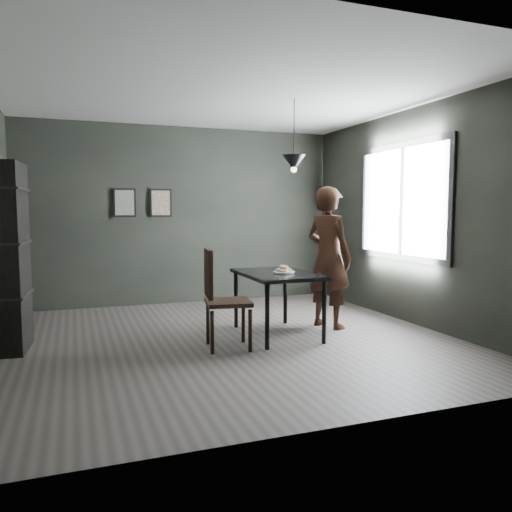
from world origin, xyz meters
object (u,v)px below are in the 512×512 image
object	(u,v)px
woman	(329,257)
pendant_lamp	(294,163)
cafe_table	(277,279)
white_plate	(284,273)
shelf_unit	(6,258)
wood_chair	(219,292)

from	to	relation	value
woman	pendant_lamp	bearing A→B (deg)	72.99
woman	cafe_table	bearing A→B (deg)	78.31
white_plate	pendant_lamp	world-z (taller)	pendant_lamp
white_plate	shelf_unit	distance (m)	3.01
cafe_table	pendant_lamp	xyz separation A→B (m)	(0.25, 0.10, 1.38)
pendant_lamp	shelf_unit	bearing A→B (deg)	175.20
cafe_table	pendant_lamp	size ratio (longest dim) A/B	1.39
woman	pendant_lamp	distance (m)	1.27
cafe_table	shelf_unit	xyz separation A→B (m)	(-2.92, 0.37, 0.32)
white_plate	pendant_lamp	size ratio (longest dim) A/B	0.27
shelf_unit	pendant_lamp	size ratio (longest dim) A/B	2.29
cafe_table	white_plate	bearing A→B (deg)	-55.06
white_plate	wood_chair	size ratio (longest dim) A/B	0.21
cafe_table	woman	distance (m)	0.81
cafe_table	white_plate	distance (m)	0.12
cafe_table	white_plate	world-z (taller)	white_plate
shelf_unit	white_plate	bearing A→B (deg)	-3.33
woman	white_plate	bearing A→B (deg)	84.66
cafe_table	shelf_unit	bearing A→B (deg)	172.85
cafe_table	wood_chair	distance (m)	0.87
cafe_table	wood_chair	size ratio (longest dim) A/B	1.12
wood_chair	pendant_lamp	size ratio (longest dim) A/B	1.24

